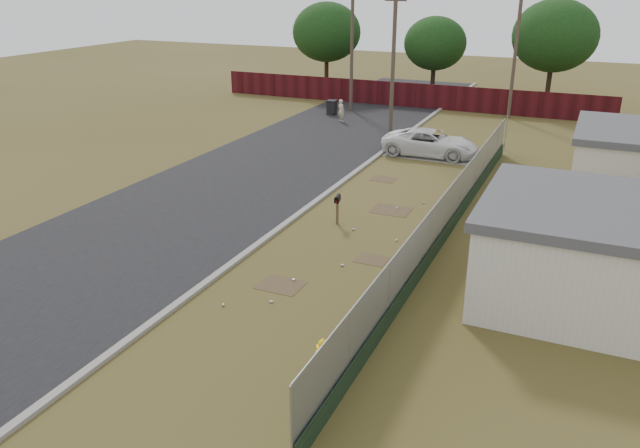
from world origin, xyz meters
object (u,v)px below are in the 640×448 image
at_px(pedestrian, 341,111).
at_px(trash_bin, 332,107).
at_px(mailbox, 337,201).
at_px(fire_hydrant, 323,355).
at_px(pickup_truck, 430,143).

height_order(pedestrian, trash_bin, pedestrian).
xyz_separation_m(mailbox, pedestrian, (-7.01, 17.50, -0.20)).
distance_m(fire_hydrant, trash_bin, 31.06).
height_order(fire_hydrant, mailbox, mailbox).
bearing_deg(mailbox, pickup_truck, 86.39).
height_order(pickup_truck, pedestrian, pedestrian).
bearing_deg(pedestrian, trash_bin, -28.02).
distance_m(mailbox, trash_bin, 21.18).
bearing_deg(trash_bin, mailbox, -66.37).
bearing_deg(pedestrian, pickup_truck, 166.14).
xyz_separation_m(mailbox, trash_bin, (-8.49, 19.40, -0.43)).
xyz_separation_m(pickup_truck, pedestrian, (-7.73, 6.01, 0.04)).
distance_m(fire_hydrant, mailbox, 9.91).
xyz_separation_m(pedestrian, trash_bin, (-1.48, 1.90, -0.23)).
height_order(mailbox, trash_bin, mailbox).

